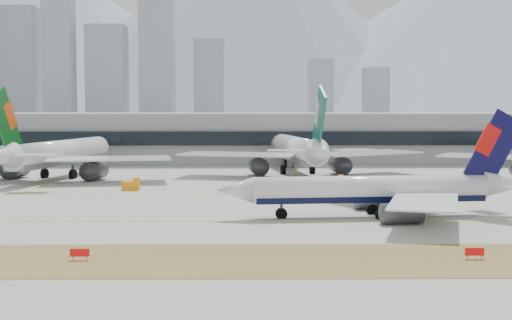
{
  "coord_description": "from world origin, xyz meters",
  "views": [
    {
      "loc": [
        6.16,
        -111.27,
        17.44
      ],
      "look_at": [
        7.57,
        18.0,
        7.5
      ],
      "focal_mm": 50.0,
      "sensor_mm": 36.0,
      "label": 1
    }
  ],
  "objects_px": {
    "taxiing_airliner": "(382,190)",
    "terminal": "(229,137)",
    "widebody_cathay": "(299,151)",
    "widebody_eva": "(56,155)"
  },
  "relations": [
    {
      "from": "taxiing_airliner",
      "to": "terminal",
      "type": "distance_m",
      "value": 118.73
    },
    {
      "from": "taxiing_airliner",
      "to": "widebody_cathay",
      "type": "bearing_deg",
      "value": -88.92
    },
    {
      "from": "taxiing_airliner",
      "to": "terminal",
      "type": "height_order",
      "value": "taxiing_airliner"
    },
    {
      "from": "widebody_eva",
      "to": "widebody_cathay",
      "type": "distance_m",
      "value": 59.3
    },
    {
      "from": "widebody_eva",
      "to": "taxiing_airliner",
      "type": "bearing_deg",
      "value": -118.52
    },
    {
      "from": "taxiing_airliner",
      "to": "widebody_eva",
      "type": "height_order",
      "value": "widebody_eva"
    },
    {
      "from": "widebody_eva",
      "to": "terminal",
      "type": "xyz_separation_m",
      "value": [
        39.44,
        57.14,
        1.76
      ]
    },
    {
      "from": "widebody_cathay",
      "to": "terminal",
      "type": "relative_size",
      "value": 0.22
    },
    {
      "from": "taxiing_airliner",
      "to": "widebody_eva",
      "type": "relative_size",
      "value": 0.86
    },
    {
      "from": "widebody_eva",
      "to": "terminal",
      "type": "distance_m",
      "value": 69.45
    }
  ]
}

